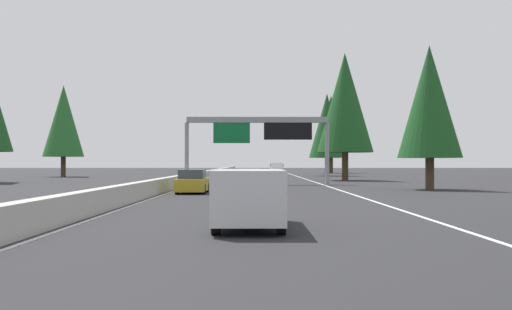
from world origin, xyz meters
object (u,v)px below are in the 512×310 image
at_px(sedan_near_right, 249,180).
at_px(conifer_right_mid, 345,103).
at_px(sign_gantry_overhead, 259,131).
at_px(conifer_left_mid, 63,121).
at_px(conifer_right_far, 327,126).
at_px(pickup_mid_right, 277,169).
at_px(sedan_near_center, 193,182).
at_px(conifer_right_distant, 331,126).
at_px(minivan_far_center, 249,195).
at_px(conifer_right_near, 430,102).

relative_size(sedan_near_right, conifer_right_mid, 0.32).
distance_m(sign_gantry_overhead, conifer_left_mid, 39.02).
bearing_deg(conifer_right_mid, conifer_right_far, -1.83).
height_order(pickup_mid_right, conifer_left_mid, conifer_left_mid).
distance_m(conifer_right_mid, conifer_right_far, 22.68).
xyz_separation_m(sedan_near_center, sedan_near_right, (5.76, -3.47, 0.00)).
relative_size(sedan_near_right, conifer_right_distant, 0.31).
relative_size(pickup_mid_right, conifer_right_mid, 0.41).
bearing_deg(sedan_near_center, conifer_right_mid, -26.36).
bearing_deg(conifer_left_mid, minivan_far_center, -158.31).
bearing_deg(conifer_right_far, pickup_mid_right, 86.39).
relative_size(sign_gantry_overhead, conifer_right_distant, 0.89).
height_order(sedan_near_right, pickup_mid_right, pickup_mid_right).
distance_m(sign_gantry_overhead, pickup_mid_right, 35.31).
height_order(sedan_near_center, conifer_right_far, conifer_right_far).
xyz_separation_m(conifer_right_near, conifer_right_far, (45.08, 1.95, 1.04)).
xyz_separation_m(sign_gantry_overhead, conifer_left_mid, (28.79, 26.19, 2.81)).
bearing_deg(minivan_far_center, conifer_right_distant, -8.48).
bearing_deg(sedan_near_right, conifer_right_near, -94.03).
bearing_deg(sedan_near_right, conifer_right_distant, -11.87).
bearing_deg(conifer_right_far, sedan_near_center, 164.07).
bearing_deg(conifer_right_mid, minivan_far_center, 168.41).
bearing_deg(sedan_near_center, pickup_mid_right, -7.94).
distance_m(pickup_mid_right, conifer_right_distant, 27.15).
height_order(minivan_far_center, conifer_right_far, conifer_right_far).
bearing_deg(sedan_near_center, minivan_far_center, -169.60).
height_order(sedan_near_center, conifer_right_distant, conifer_right_distant).
xyz_separation_m(sedan_near_center, conifer_right_near, (4.86, -16.20, 5.51)).
xyz_separation_m(pickup_mid_right, conifer_right_far, (-0.46, -7.23, 6.32)).
height_order(sedan_near_center, sedan_near_right, same).
height_order(sedan_near_right, conifer_right_far, conifer_right_far).
relative_size(sedan_near_center, pickup_mid_right, 0.79).
bearing_deg(sign_gantry_overhead, conifer_right_mid, -37.99).
relative_size(pickup_mid_right, conifer_right_far, 0.47).
distance_m(sedan_near_center, conifer_left_mid, 49.82).
xyz_separation_m(conifer_right_near, conifer_left_mid, (39.34, 38.15, 1.32)).
height_order(sedan_near_center, conifer_left_mid, conifer_left_mid).
relative_size(sign_gantry_overhead, conifer_right_mid, 0.93).
height_order(minivan_far_center, pickup_mid_right, pickup_mid_right).
bearing_deg(pickup_mid_right, conifer_left_mid, 102.08).
relative_size(conifer_right_distant, conifer_left_mid, 1.15).
height_order(conifer_right_near, conifer_left_mid, conifer_left_mid).
height_order(sign_gantry_overhead, sedan_near_right, sign_gantry_overhead).
height_order(minivan_far_center, conifer_right_mid, conifer_right_mid).
relative_size(sign_gantry_overhead, sedan_near_right, 2.88).
bearing_deg(conifer_right_far, conifer_left_mid, 99.02).
bearing_deg(sedan_near_center, conifer_right_distant, -13.53).
bearing_deg(pickup_mid_right, conifer_right_mid, -164.28).
xyz_separation_m(sedan_near_center, conifer_left_mid, (44.20, 21.95, 6.83)).
bearing_deg(conifer_right_near, sedan_near_right, 85.97).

